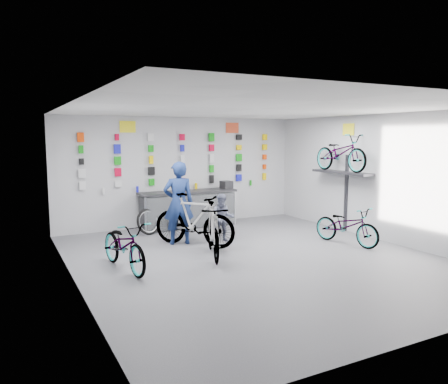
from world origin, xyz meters
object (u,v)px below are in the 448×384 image
bike_right (347,225)px  clerk (179,203)px  counter (188,210)px  customer (223,218)px  bike_center (213,230)px  bike_service (194,220)px  bike_left (124,245)px

bike_right → clerk: 3.89m
counter → customer: bearing=-88.1°
bike_center → bike_service: bike_service is taller
bike_right → customer: 2.86m
bike_service → bike_left: bearing=170.3°
bike_left → clerk: clerk is taller
bike_service → clerk: (-0.23, 0.36, 0.35)m
counter → bike_service: 2.13m
bike_left → bike_service: (1.86, 1.03, 0.13)m
bike_center → counter: bearing=96.4°
bike_left → customer: size_ratio=1.57×
bike_center → clerk: (-0.21, 1.37, 0.40)m
bike_center → customer: size_ratio=1.63×
bike_left → clerk: size_ratio=0.94×
bike_right → bike_service: 3.50m
bike_center → customer: 1.33m
bike_left → customer: (2.62, 1.10, 0.10)m
bike_service → customer: (0.76, 0.07, -0.03)m
counter → clerk: clerk is taller
counter → customer: (0.06, -1.93, 0.08)m
bike_left → bike_service: 2.13m
bike_right → customer: (-2.42, 1.52, 0.13)m
bike_left → customer: bearing=14.1°
bike_right → bike_service: bearing=142.5°
counter → bike_center: (-0.72, -3.01, 0.07)m
bike_center → bike_right: bearing=11.9°
clerk → bike_left: bearing=52.7°
bike_center → bike_right: bike_center is taller
bike_service → clerk: 0.55m
bike_center → clerk: size_ratio=0.97×
bike_service → clerk: clerk is taller
clerk → customer: bearing=176.1°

